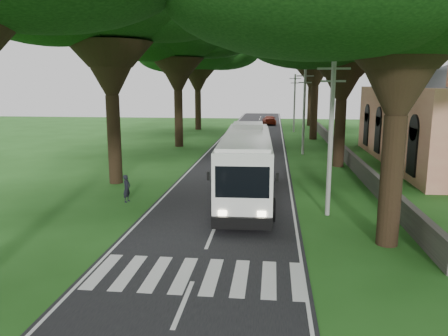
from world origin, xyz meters
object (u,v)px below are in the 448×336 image
pedestrian (127,188)px  distant_car_c (269,120)px  pole_mid (304,111)px  pole_far (294,102)px  pole_near (331,135)px  coach_bus (246,164)px  distant_car_a (244,135)px

pedestrian → distant_car_c: bearing=3.3°
pole_mid → pole_far: same height
pole_far → distant_car_c: bearing=108.0°
pole_near → coach_bus: size_ratio=0.61×
pole_mid → coach_bus: (-4.39, -17.05, -2.11)m
pole_near → pole_far: bearing=90.0°
pole_mid → distant_car_c: (-3.56, 30.98, -3.42)m
coach_bus → pole_far: bearing=81.3°
pole_near → pole_mid: size_ratio=1.00×
pole_mid → distant_car_c: bearing=96.5°
coach_bus → distant_car_c: coach_bus is taller
coach_bus → pedestrian: 7.05m
pole_far → pedestrian: pole_far is taller
pole_near → pedestrian: size_ratio=5.07×
coach_bus → distant_car_a: coach_bus is taller
pole_near → pedestrian: 11.71m
pole_far → distant_car_a: 12.37m
pole_mid → pole_far: (0.00, 20.00, 0.00)m
distant_car_c → pole_near: bearing=89.2°
pole_near → pole_far: 40.00m
pole_mid → coach_bus: size_ratio=0.61×
distant_car_a → distant_car_c: size_ratio=0.72×
distant_car_a → distant_car_c: (2.74, 21.02, 0.11)m
pole_far → coach_bus: pole_far is taller
pole_mid → distant_car_c: pole_mid is taller
pole_near → pole_far: size_ratio=1.00×
pedestrian → pole_near: bearing=-84.9°
pole_far → distant_car_a: bearing=-122.1°
pole_near → coach_bus: 5.70m
distant_car_c → pedestrian: pedestrian is taller
pole_mid → distant_car_a: pole_mid is taller
pole_near → pedestrian: (-11.13, 1.33, -3.39)m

